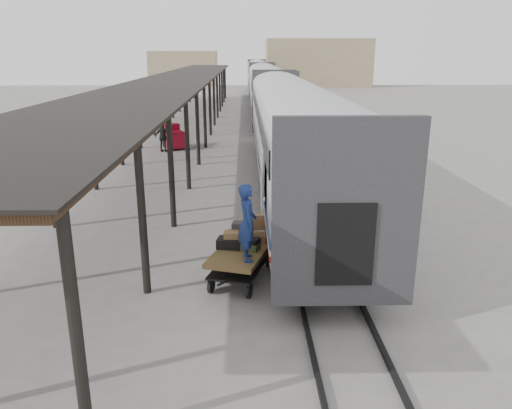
{
  "coord_description": "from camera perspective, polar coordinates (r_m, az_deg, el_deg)",
  "views": [
    {
      "loc": [
        1.15,
        -13.51,
        5.84
      ],
      "look_at": [
        1.45,
        -0.01,
        1.7
      ],
      "focal_mm": 35.0,
      "sensor_mm": 36.0,
      "label": 1
    }
  ],
  "objects": [
    {
      "name": "luggage_tug",
      "position": [
        32.05,
        -9.43,
        7.57
      ],
      "size": [
        1.59,
        1.95,
        1.49
      ],
      "rotation": [
        0.0,
        0.0,
        0.39
      ],
      "color": "maroon",
      "rests_on": "ground"
    },
    {
      "name": "ground",
      "position": [
        14.76,
        -5.69,
        -6.35
      ],
      "size": [
        160.0,
        160.0,
        0.0
      ],
      "primitive_type": "plane",
      "color": "slate",
      "rests_on": "ground"
    },
    {
      "name": "baggage_cart",
      "position": [
        13.27,
        -1.68,
        -6.0
      ],
      "size": [
        1.91,
        2.66,
        0.86
      ],
      "rotation": [
        0.0,
        0.0,
        -0.3
      ],
      "color": "brown",
      "rests_on": "ground"
    },
    {
      "name": "canopy",
      "position": [
        37.83,
        -8.45,
        14.09
      ],
      "size": [
        4.9,
        64.3,
        4.15
      ],
      "color": "#422B19",
      "rests_on": "ground"
    },
    {
      "name": "suitcase_stack",
      "position": [
        13.46,
        -1.78,
        -3.84
      ],
      "size": [
        1.48,
        1.19,
        0.58
      ],
      "rotation": [
        0.0,
        0.0,
        -0.3
      ],
      "color": "#313133",
      "rests_on": "baggage_cart"
    },
    {
      "name": "building_far",
      "position": [
        92.42,
        6.97,
        15.79
      ],
      "size": [
        18.0,
        10.0,
        8.0
      ],
      "primitive_type": "cube",
      "color": "tan",
      "rests_on": "ground"
    },
    {
      "name": "train",
      "position": [
        47.45,
        1.21,
        13.25
      ],
      "size": [
        3.45,
        76.01,
        4.01
      ],
      "color": "silver",
      "rests_on": "ground"
    },
    {
      "name": "building_left",
      "position": [
        96.2,
        -8.23,
        15.19
      ],
      "size": [
        12.0,
        8.0,
        6.0
      ],
      "primitive_type": "cube",
      "color": "tan",
      "rests_on": "ground"
    },
    {
      "name": "rails",
      "position": [
        47.9,
        1.19,
        10.12
      ],
      "size": [
        1.54,
        150.0,
        0.12
      ],
      "color": "black",
      "rests_on": "ground"
    },
    {
      "name": "porter",
      "position": [
        12.24,
        -0.99,
        -2.07
      ],
      "size": [
        0.55,
        0.76,
        1.95
      ],
      "primitive_type": "imported",
      "rotation": [
        0.0,
        0.0,
        1.69
      ],
      "color": "navy",
      "rests_on": "baggage_cart"
    },
    {
      "name": "pedestrian",
      "position": [
        30.98,
        -10.56,
        7.58
      ],
      "size": [
        1.12,
        0.68,
        1.79
      ],
      "primitive_type": "imported",
      "rotation": [
        0.0,
        0.0,
        2.9
      ],
      "color": "black",
      "rests_on": "ground"
    }
  ]
}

